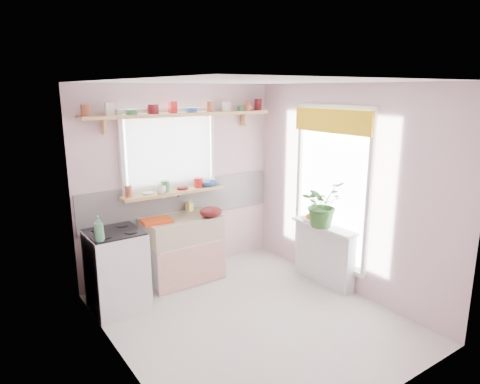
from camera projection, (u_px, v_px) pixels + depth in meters
room at (254, 175)px, 5.39m from camera, size 3.20×3.20×3.20m
sink_unit at (183, 248)px, 5.51m from camera, size 0.95×0.65×1.11m
cooker at (117, 270)px, 4.78m from camera, size 0.58×0.58×0.93m
radiator_ledge at (324, 253)px, 5.45m from camera, size 0.22×0.95×0.78m
windowsill at (174, 192)px, 5.49m from camera, size 1.40×0.22×0.04m
pine_shelf at (183, 114)px, 5.33m from camera, size 2.52×0.24×0.04m
shelf_crockery at (181, 108)px, 5.30m from camera, size 2.47×0.11×0.12m
sill_crockery at (170, 187)px, 5.44m from camera, size 1.35×0.11×0.12m
dish_tray at (156, 221)px, 5.20m from camera, size 0.38×0.30×0.03m
colander at (211, 212)px, 5.41m from camera, size 0.37×0.37×0.13m
jade_plant at (322, 204)px, 5.23m from camera, size 0.57×0.52×0.57m
fruit_bowl at (313, 220)px, 5.41m from camera, size 0.31×0.31×0.07m
herb_pot at (316, 211)px, 5.51m from camera, size 0.14×0.11×0.23m
soap_bottle_sink at (189, 205)px, 5.68m from camera, size 0.10×0.10×0.17m
sill_cup at (161, 190)px, 5.31m from camera, size 0.15×0.15×0.10m
sill_bowl at (208, 184)px, 5.73m from camera, size 0.25×0.25×0.07m
shelf_vase at (247, 106)px, 5.80m from camera, size 0.13×0.13×0.13m
cooker_bottle at (99, 229)px, 4.34m from camera, size 0.12×0.12×0.27m
fruit at (313, 216)px, 5.41m from camera, size 0.20×0.14×0.10m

